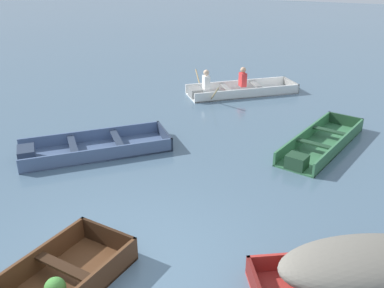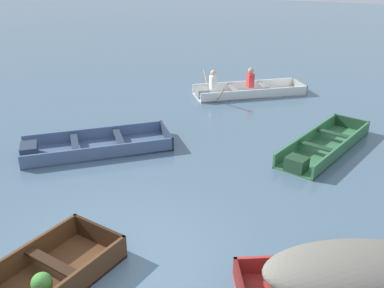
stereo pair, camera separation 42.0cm
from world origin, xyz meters
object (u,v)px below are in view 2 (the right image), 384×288
object	(u,v)px
skiff_green_mid_moored	(322,147)
skiff_red_near_moored	(358,274)
skiff_slate_blue_far_moored	(91,146)
rowboat_white_with_crew	(243,90)

from	to	relation	value
skiff_green_mid_moored	skiff_red_near_moored	bearing A→B (deg)	-75.30
skiff_red_near_moored	skiff_slate_blue_far_moored	xyz separation A→B (m)	(-6.07, 2.32, -0.32)
rowboat_white_with_crew	skiff_red_near_moored	bearing A→B (deg)	-61.58
skiff_green_mid_moored	skiff_slate_blue_far_moored	bearing A→B (deg)	-155.14
skiff_slate_blue_far_moored	skiff_green_mid_moored	bearing A→B (deg)	24.86
skiff_red_near_moored	rowboat_white_with_crew	distance (m)	9.02
skiff_red_near_moored	skiff_slate_blue_far_moored	world-z (taller)	skiff_red_near_moored
skiff_green_mid_moored	skiff_slate_blue_far_moored	size ratio (longest dim) A/B	1.02
skiff_red_near_moored	skiff_green_mid_moored	bearing A→B (deg)	104.70
skiff_slate_blue_far_moored	rowboat_white_with_crew	size ratio (longest dim) A/B	0.95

